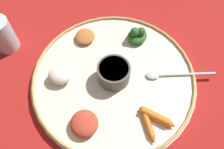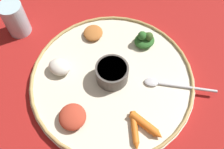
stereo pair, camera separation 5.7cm
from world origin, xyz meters
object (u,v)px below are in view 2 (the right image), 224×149
Objects in this scene: spoon at (169,85)px; carrot_near_spoon at (135,130)px; drinking_glass at (16,21)px; carrot_outer at (146,125)px; center_bowl at (112,73)px; greens_pile at (145,39)px.

spoon is 0.14m from carrot_near_spoon.
carrot_near_spoon is 0.91× the size of drinking_glass.
carrot_outer is 0.87× the size of drinking_glass.
carrot_near_spoon is 0.44m from drinking_glass.
center_bowl is 0.98× the size of carrot_outer.
drinking_glass reaches higher than carrot_outer.
center_bowl reaches higher than greens_pile.
center_bowl is 1.07× the size of greens_pile.
spoon is at bearing -146.54° from greens_pile.
spoon is at bearing -102.85° from drinking_glass.
greens_pile is 0.25m from carrot_near_spoon.
drinking_glass reaches higher than spoon.
carrot_outer is at bearing -171.01° from greens_pile.
greens_pile reaches higher than carrot_near_spoon.
spoon is 2.15× the size of carrot_outer.
greens_pile is at bearing -87.30° from drinking_glass.
center_bowl is 0.31m from drinking_glass.
drinking_glass is at bearing 77.15° from spoon.
spoon is 0.14m from greens_pile.
spoon is 2.33× the size of greens_pile.
center_bowl is at bearing 152.96° from greens_pile.
drinking_glass is (0.11, 0.30, 0.00)m from center_bowl.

